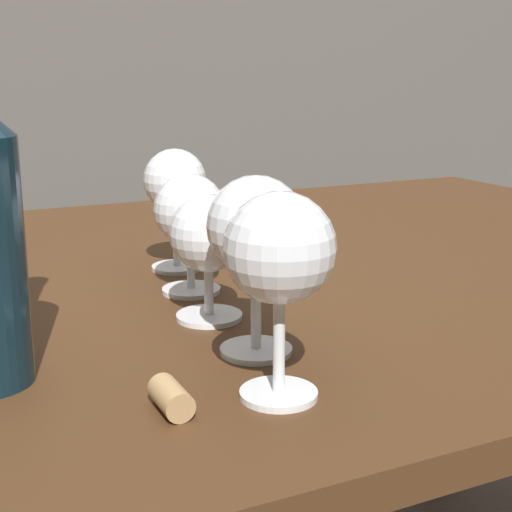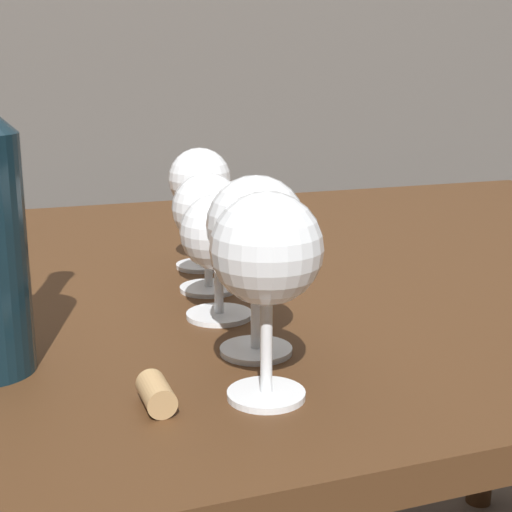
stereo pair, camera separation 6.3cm
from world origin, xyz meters
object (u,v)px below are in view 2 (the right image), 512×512
(wine_glass_pinot, at_px, (200,183))
(cork, at_px, (156,394))
(wine_glass_rose, at_px, (267,254))
(wine_glass_empty, at_px, (218,237))
(wine_glass_merlot, at_px, (256,229))
(wine_glass_amber, at_px, (208,213))

(wine_glass_pinot, height_order, cork, wine_glass_pinot)
(wine_glass_rose, bearing_deg, cork, 172.25)
(wine_glass_rose, xyz_separation_m, cork, (-0.08, 0.01, -0.10))
(wine_glass_rose, bearing_deg, wine_glass_empty, 83.58)
(wine_glass_merlot, xyz_separation_m, wine_glass_amber, (0.01, 0.19, -0.02))
(wine_glass_amber, height_order, wine_glass_pinot, wine_glass_pinot)
(wine_glass_merlot, height_order, cork, wine_glass_merlot)
(wine_glass_empty, xyz_separation_m, wine_glass_amber, (0.02, 0.09, 0.01))
(wine_glass_merlot, bearing_deg, cork, -143.59)
(wine_glass_rose, relative_size, wine_glass_merlot, 1.01)
(wine_glass_pinot, bearing_deg, wine_glass_empty, -100.48)
(wine_glass_rose, xyz_separation_m, wine_glass_pinot, (0.06, 0.38, -0.01))
(wine_glass_amber, bearing_deg, cork, -113.70)
(wine_glass_pinot, bearing_deg, cork, -110.51)
(wine_glass_amber, height_order, cork, wine_glass_amber)
(wine_glass_empty, height_order, cork, wine_glass_empty)
(wine_glass_merlot, height_order, wine_glass_empty, wine_glass_merlot)
(wine_glass_merlot, relative_size, wine_glass_amber, 1.19)
(wine_glass_empty, relative_size, cork, 2.92)
(wine_glass_merlot, height_order, wine_glass_amber, wine_glass_merlot)
(wine_glass_rose, height_order, wine_glass_amber, wine_glass_rose)
(wine_glass_empty, bearing_deg, wine_glass_merlot, -88.78)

